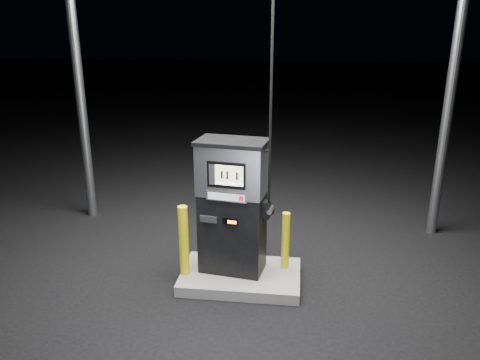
# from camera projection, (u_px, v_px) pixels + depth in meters

# --- Properties ---
(ground) EXTENTS (80.00, 80.00, 0.00)m
(ground) POSITION_uv_depth(u_px,v_px,m) (241.00, 281.00, 6.39)
(ground) COLOR black
(ground) RESTS_ON ground
(pump_island) EXTENTS (1.60, 1.00, 0.15)m
(pump_island) POSITION_uv_depth(u_px,v_px,m) (241.00, 277.00, 6.37)
(pump_island) COLOR slate
(pump_island) RESTS_ON ground
(fuel_dispenser) EXTENTS (1.03, 0.66, 3.76)m
(fuel_dispenser) POSITION_uv_depth(u_px,v_px,m) (233.00, 206.00, 6.14)
(fuel_dispenser) COLOR black
(fuel_dispenser) RESTS_ON pump_island
(bollard_left) EXTENTS (0.15, 0.15, 0.97)m
(bollard_left) POSITION_uv_depth(u_px,v_px,m) (184.00, 241.00, 6.16)
(bollard_left) COLOR yellow
(bollard_left) RESTS_ON pump_island
(bollard_right) EXTENTS (0.11, 0.11, 0.81)m
(bollard_right) POSITION_uv_depth(u_px,v_px,m) (285.00, 241.00, 6.33)
(bollard_right) COLOR yellow
(bollard_right) RESTS_ON pump_island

